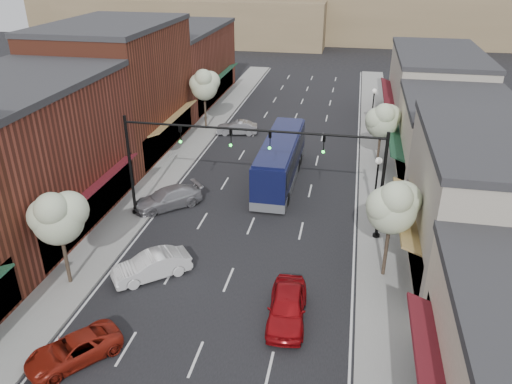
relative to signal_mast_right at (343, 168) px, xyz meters
The scene contains 27 objects.
ground 10.81m from the signal_mast_right, 125.10° to the right, with size 160.00×160.00×0.00m, color black.
sidewalk_left 18.10m from the signal_mast_right, 143.17° to the left, with size 2.80×73.00×0.15m, color gray.
sidewalk_right 11.78m from the signal_mast_right, 75.18° to the left, with size 2.80×73.00×0.15m, color gray.
curb_left 17.04m from the signal_mast_right, 140.24° to the left, with size 0.25×73.00×0.17m, color gray.
curb_right 11.53m from the signal_mast_right, 82.52° to the left, with size 0.25×73.00×0.17m, color gray.
bldg_left_midnear 19.95m from the signal_mast_right, behind, with size 10.14×14.10×9.40m.
bldg_left_midfar 23.22m from the signal_mast_right, 148.85° to the left, with size 10.14×14.10×10.90m.
bldg_left_far 34.32m from the signal_mast_right, 125.32° to the left, with size 10.14×18.10×8.40m.
bldg_right_midnear 8.37m from the signal_mast_right, 13.86° to the right, with size 9.14×12.10×7.90m.
bldg_right_midfar 12.94m from the signal_mast_right, 51.07° to the left, with size 9.14×12.10×6.40m.
bldg_right_far 25.35m from the signal_mast_right, 71.37° to the left, with size 9.14×16.10×7.40m.
hill_far 82.21m from the signal_mast_right, 93.92° to the left, with size 120.00×30.00×12.00m, color #7A6647.
hill_near 76.41m from the signal_mast_right, 113.63° to the left, with size 50.00×20.00×8.00m, color #7A6647.
signal_mast_right is the anchor object (origin of this frame).
signal_mast_left 11.24m from the signal_mast_right, behind, with size 8.22×0.46×7.00m.
tree_right_near 4.89m from the signal_mast_right, 56.09° to the right, with size 2.85×2.65×5.95m.
tree_right_far 12.27m from the signal_mast_right, 77.15° to the left, with size 2.85×2.65×5.43m.
tree_left_near 16.05m from the signal_mast_right, 149.86° to the right, with size 2.85×2.65×5.69m.
tree_left_far 22.68m from the signal_mast_right, 127.71° to the left, with size 2.85×2.65×6.13m.
lamp_post_near 3.69m from the signal_mast_right, 48.95° to the left, with size 0.44×0.44×4.44m.
lamp_post_far 20.19m from the signal_mast_right, 83.78° to the left, with size 0.44×0.44×4.44m.
coach_bus 9.17m from the signal_mast_right, 123.56° to the left, with size 2.54×11.26×3.44m.
red_hatchback 9.62m from the signal_mast_right, 103.41° to the right, with size 1.81×4.49×1.53m, color maroon.
parked_car_a 17.43m from the signal_mast_right, 129.67° to the right, with size 1.90×4.12×1.15m, color maroon.
parked_car_b 12.42m from the signal_mast_right, 146.43° to the right, with size 1.49×4.28×1.41m, color silver.
parked_car_c 12.54m from the signal_mast_right, behind, with size 1.97×4.85×1.41m, color #9B9A9F.
parked_car_e 20.63m from the signal_mast_right, 121.49° to the left, with size 1.37×3.94×1.30m, color #9E9EA3.
Camera 1 is at (5.82, -19.70, 16.35)m, focal length 35.00 mm.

